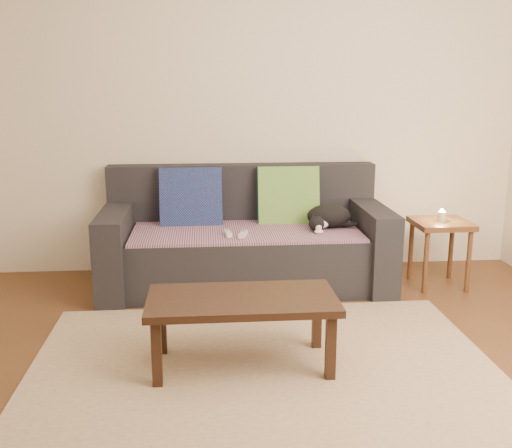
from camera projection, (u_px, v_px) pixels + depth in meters
name	position (u px, v px, depth m)	size (l,w,h in m)	color
ground	(267.00, 382.00, 3.06)	(4.50, 4.50, 0.00)	brown
back_wall	(241.00, 108.00, 4.71)	(4.50, 0.04, 2.60)	beige
sofa	(245.00, 244.00, 4.52)	(2.10, 0.94, 0.87)	#232328
throw_blanket	(246.00, 231.00, 4.40)	(1.66, 0.74, 0.02)	#3B2749
cushion_navy	(191.00, 199.00, 4.57)	(0.47, 0.12, 0.47)	#101345
cushion_green	(288.00, 197.00, 4.64)	(0.47, 0.12, 0.47)	#0D574B
cat	(328.00, 217.00, 4.45)	(0.40, 0.37, 0.17)	black
wii_remote_a	(243.00, 234.00, 4.21)	(0.15, 0.04, 0.03)	white
wii_remote_b	(228.00, 234.00, 4.23)	(0.15, 0.04, 0.03)	white
side_table	(440.00, 232.00, 4.44)	(0.40, 0.40, 0.50)	brown
candle	(442.00, 216.00, 4.41)	(0.06, 0.06, 0.09)	beige
rug	(264.00, 367.00, 3.21)	(2.50, 1.80, 0.01)	tan
coffee_table	(242.00, 306.00, 3.15)	(1.00, 0.50, 0.40)	black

